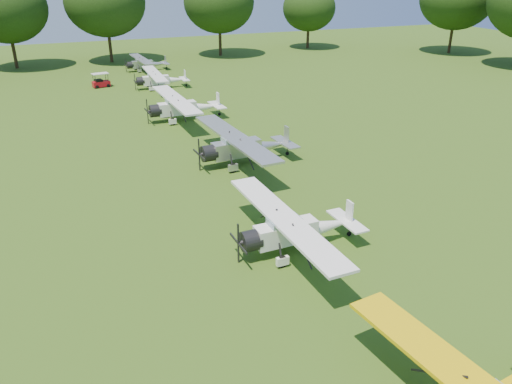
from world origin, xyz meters
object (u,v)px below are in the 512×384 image
at_px(aircraft_4, 243,145).
at_px(aircraft_5, 183,106).
at_px(golf_cart, 101,83).
at_px(aircraft_3, 295,228).
at_px(aircraft_6, 160,78).
at_px(aircraft_7, 145,63).

height_order(aircraft_4, aircraft_5, aircraft_4).
height_order(aircraft_5, golf_cart, aircraft_5).
xyz_separation_m(aircraft_3, aircraft_4, (1.80, 12.03, 0.13)).
xyz_separation_m(aircraft_6, aircraft_7, (0.37, 10.98, -0.08)).
distance_m(aircraft_5, golf_cart, 17.38).
bearing_deg(aircraft_5, aircraft_4, -86.41).
relative_size(aircraft_5, aircraft_7, 1.24).
height_order(aircraft_3, aircraft_6, aircraft_3).
height_order(aircraft_4, golf_cart, aircraft_4).
distance_m(aircraft_5, aircraft_7, 24.35).
bearing_deg(aircraft_4, aircraft_6, 86.93).
bearing_deg(golf_cart, aircraft_7, 39.06).
xyz_separation_m(aircraft_4, aircraft_6, (-0.62, 25.56, -0.21)).
distance_m(aircraft_6, golf_cart, 6.98).
height_order(aircraft_5, aircraft_7, aircraft_5).
relative_size(aircraft_3, aircraft_6, 1.07).
bearing_deg(aircraft_4, aircraft_5, 91.61).
bearing_deg(aircraft_7, aircraft_4, -93.54).
relative_size(aircraft_3, golf_cart, 5.12).
xyz_separation_m(aircraft_3, aircraft_7, (1.56, 48.57, -0.16)).
relative_size(aircraft_3, aircraft_5, 0.93).
relative_size(aircraft_4, aircraft_7, 1.27).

